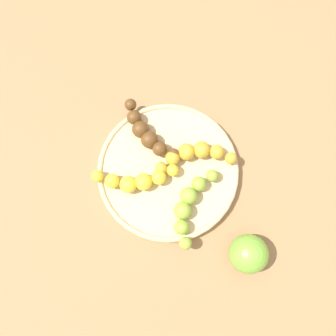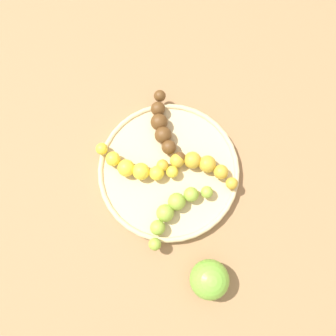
# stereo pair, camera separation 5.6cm
# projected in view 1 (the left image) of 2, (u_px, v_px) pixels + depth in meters

# --- Properties ---
(ground_plane) EXTENTS (2.40, 2.40, 0.00)m
(ground_plane) POSITION_uv_depth(u_px,v_px,m) (168.00, 172.00, 0.68)
(ground_plane) COLOR #936D47
(fruit_bowl) EXTENTS (0.26, 0.26, 0.02)m
(fruit_bowl) POSITION_uv_depth(u_px,v_px,m) (168.00, 171.00, 0.66)
(fruit_bowl) COLOR #D1B784
(fruit_bowl) RESTS_ON ground_plane
(banana_green) EXTENTS (0.11, 0.11, 0.03)m
(banana_green) POSITION_uv_depth(u_px,v_px,m) (189.00, 205.00, 0.63)
(banana_green) COLOR #8CAD38
(banana_green) RESTS_ON fruit_bowl
(banana_spotted) EXTENTS (0.07, 0.15, 0.03)m
(banana_spotted) POSITION_uv_depth(u_px,v_px,m) (195.00, 154.00, 0.65)
(banana_spotted) COLOR gold
(banana_spotted) RESTS_ON fruit_bowl
(banana_overripe) EXTENTS (0.14, 0.07, 0.03)m
(banana_overripe) POSITION_uv_depth(u_px,v_px,m) (147.00, 133.00, 0.66)
(banana_overripe) COLOR #593819
(banana_overripe) RESTS_ON fruit_bowl
(banana_yellow) EXTENTS (0.07, 0.15, 0.03)m
(banana_yellow) POSITION_uv_depth(u_px,v_px,m) (135.00, 180.00, 0.64)
(banana_yellow) COLOR yellow
(banana_yellow) RESTS_ON fruit_bowl
(apple_green) EXTENTS (0.07, 0.07, 0.07)m
(apple_green) POSITION_uv_depth(u_px,v_px,m) (249.00, 254.00, 0.61)
(apple_green) COLOR #72B238
(apple_green) RESTS_ON ground_plane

